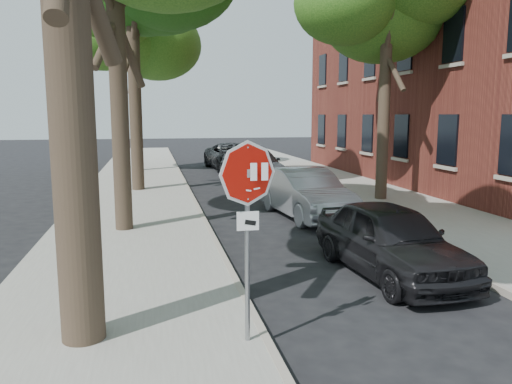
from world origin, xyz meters
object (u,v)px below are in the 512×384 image
car_a (390,239)px  stop_sign (248,203)px  tree_far (130,32)px  car_d (233,156)px  car_b (306,193)px  car_c (253,165)px

car_a → stop_sign: bearing=-146.5°
tree_far → car_d: tree_far is taller
tree_far → car_b: bearing=-67.9°
tree_far → car_b: tree_far is taller
car_b → car_a: bearing=-96.8°
tree_far → car_b: 15.58m
car_b → stop_sign: bearing=-118.5°
stop_sign → car_b: 8.75m
tree_far → stop_sign: bearing=-84.5°
car_c → tree_far: bearing=130.2°
stop_sign → car_d: 21.78m
car_a → car_d: 19.01m
car_c → car_d: size_ratio=1.02×
car_b → car_d: bearing=83.9°
stop_sign → tree_far: tree_far is taller
tree_far → car_c: (5.32, -5.30, -6.43)m
car_c → car_b: bearing=-94.9°
car_c → car_d: (0.00, 5.66, -0.05)m
tree_far → car_b: (5.32, -13.12, -6.49)m
car_a → car_d: car_d is taller
stop_sign → car_b: stop_sign is taller
tree_far → car_d: size_ratio=1.76×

